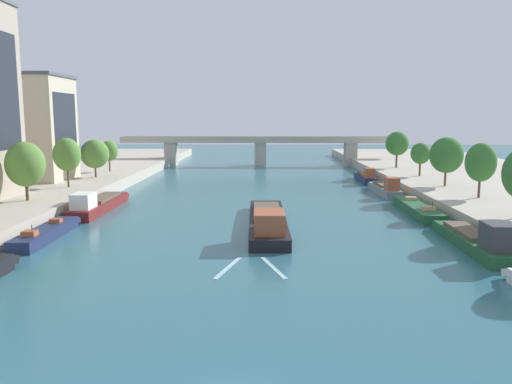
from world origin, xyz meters
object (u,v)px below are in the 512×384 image
moored_boat_right_end (385,188)px  tree_left_by_lamp (25,164)px  tree_right_distant (446,155)px  moored_boat_right_upstream (477,240)px  moored_boat_right_downstream (366,177)px  moored_boat_left_end (47,233)px  moored_boat_right_far (417,208)px  tree_right_nearest (421,154)px  bridge_far (260,147)px  tree_left_midway (109,151)px  tree_left_end_of_row (67,155)px  moored_boat_left_upstream (98,204)px  tree_right_midway (397,144)px  tree_right_end_of_row (481,162)px  barge_midriver (268,220)px  tree_left_past_mid (95,154)px

moored_boat_right_end → tree_left_by_lamp: bearing=-159.4°
tree_right_distant → tree_left_by_lamp: bearing=-165.9°
moored_boat_right_upstream → moored_boat_right_downstream: (-0.61, 48.03, -0.07)m
moored_boat_left_end → moored_boat_right_far: (40.49, 13.94, 0.02)m
tree_right_nearest → bridge_far: (-27.61, 37.94, -1.08)m
tree_left_by_lamp → bridge_far: 70.10m
tree_left_midway → moored_boat_left_end: bearing=-80.7°
tree_left_end_of_row → moored_boat_left_upstream: bearing=-50.9°
moored_boat_left_end → moored_boat_right_upstream: (40.69, -3.49, 0.36)m
moored_boat_right_upstream → tree_right_distant: tree_right_distant is taller
moored_boat_left_upstream → tree_left_midway: bearing=104.2°
tree_right_midway → moored_boat_left_upstream: bearing=-141.5°
tree_right_end_of_row → bridge_far: (-27.93, 61.35, -1.69)m
tree_right_nearest → tree_left_midway: bearing=173.6°
moored_boat_left_end → moored_boat_right_end: moored_boat_right_end is taller
moored_boat_right_end → moored_boat_left_upstream: bearing=-159.7°
moored_boat_right_upstream → tree_left_by_lamp: (-47.94, 15.10, 5.30)m
barge_midriver → moored_boat_right_end: (18.32, 24.63, -0.00)m
tree_right_midway → tree_left_midway: bearing=-171.7°
tree_right_nearest → bridge_far: bearing=126.1°
tree_right_distant → moored_boat_right_end: bearing=152.6°
tree_right_midway → bridge_far: tree_right_midway is taller
moored_boat_left_end → tree_right_midway: size_ratio=1.79×
moored_boat_right_far → moored_boat_right_end: moored_boat_right_end is taller
moored_boat_right_upstream → moored_boat_right_end: (-0.53, 32.92, -0.04)m
barge_midriver → tree_right_nearest: size_ratio=3.98×
moored_boat_left_end → moored_boat_right_end: (40.16, 29.42, 0.33)m
tree_left_midway → bridge_far: size_ratio=0.08×
moored_boat_right_downstream → tree_left_end_of_row: size_ratio=1.71×
barge_midriver → tree_right_end_of_row: bearing=20.5°
tree_left_by_lamp → tree_right_nearest: (55.23, 26.48, -0.55)m
moored_boat_right_downstream → tree_right_midway: tree_right_midway is taller
moored_boat_left_upstream → moored_boat_right_end: (39.89, 14.79, -0.02)m
moored_boat_left_end → moored_boat_right_end: bearing=36.2°
moored_boat_right_end → tree_left_end_of_row: 47.69m
moored_boat_right_far → tree_left_past_mid: (-47.36, 21.38, 5.15)m
barge_midriver → tree_right_distant: 33.66m
tree_right_distant → tree_right_midway: 26.94m
moored_boat_right_downstream → tree_right_nearest: 11.28m
moored_boat_left_upstream → tree_right_distant: 49.10m
tree_left_end_of_row → moored_boat_right_downstream: bearing=24.3°
moored_boat_left_end → moored_boat_right_downstream: size_ratio=1.06×
moored_boat_right_end → tree_left_midway: size_ratio=2.20×
moored_boat_left_end → tree_left_by_lamp: (-7.25, 11.61, 5.66)m
tree_left_by_lamp → tree_right_distant: bearing=14.1°
tree_left_end_of_row → tree_right_midway: 61.70m
tree_right_distant → moored_boat_right_downstream: bearing=112.2°
moored_boat_left_end → tree_right_distant: size_ratio=1.80×
moored_boat_left_upstream → moored_boat_right_downstream: (39.81, 29.90, -0.05)m
tree_left_by_lamp → moored_boat_right_far: bearing=2.8°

